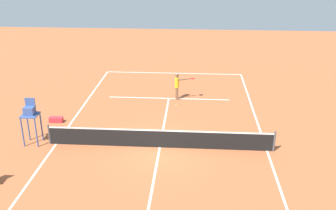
{
  "coord_description": "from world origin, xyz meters",
  "views": [
    {
      "loc": [
        -1.6,
        17.12,
        9.33
      ],
      "look_at": [
        -0.16,
        -3.67,
        0.8
      ],
      "focal_mm": 41.51,
      "sensor_mm": 36.0,
      "label": 1
    }
  ],
  "objects_px": {
    "equipment_bag": "(56,120)",
    "player_serving": "(178,84)",
    "umpire_chair": "(30,114)",
    "tennis_ball": "(176,105)"
  },
  "relations": [
    {
      "from": "equipment_bag",
      "to": "player_serving",
      "type": "bearing_deg",
      "value": -148.96
    },
    {
      "from": "player_serving",
      "to": "equipment_bag",
      "type": "bearing_deg",
      "value": -78.26
    },
    {
      "from": "umpire_chair",
      "to": "tennis_ball",
      "type": "bearing_deg",
      "value": -141.6
    },
    {
      "from": "player_serving",
      "to": "equipment_bag",
      "type": "distance_m",
      "value": 7.96
    },
    {
      "from": "tennis_ball",
      "to": "umpire_chair",
      "type": "distance_m",
      "value": 9.08
    },
    {
      "from": "umpire_chair",
      "to": "player_serving",
      "type": "bearing_deg",
      "value": -136.53
    },
    {
      "from": "umpire_chair",
      "to": "equipment_bag",
      "type": "height_order",
      "value": "umpire_chair"
    },
    {
      "from": "player_serving",
      "to": "umpire_chair",
      "type": "xyz_separation_m",
      "value": [
        7.04,
        6.67,
        0.54
      ]
    },
    {
      "from": "player_serving",
      "to": "tennis_ball",
      "type": "xyz_separation_m",
      "value": [
        0.03,
        1.12,
        -1.03
      ]
    },
    {
      "from": "tennis_ball",
      "to": "equipment_bag",
      "type": "height_order",
      "value": "equipment_bag"
    }
  ]
}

